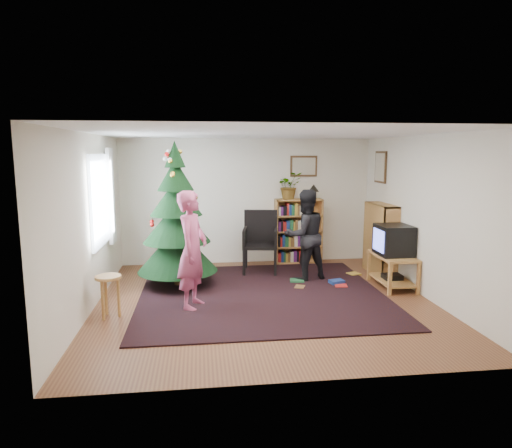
{
  "coord_description": "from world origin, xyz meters",
  "views": [
    {
      "loc": [
        -0.95,
        -6.6,
        2.24
      ],
      "look_at": [
        -0.07,
        0.52,
        1.1
      ],
      "focal_mm": 32.0,
      "sensor_mm": 36.0,
      "label": 1
    }
  ],
  "objects": [
    {
      "name": "floor_clutter",
      "position": [
        1.18,
        0.79,
        0.04
      ],
      "size": [
        1.37,
        0.9,
        0.08
      ],
      "color": "#A51E19",
      "rests_on": "rug"
    },
    {
      "name": "tv_stand",
      "position": [
        2.22,
        0.45,
        0.33
      ],
      "size": [
        0.53,
        0.96,
        0.55
      ],
      "color": "#BC7F43",
      "rests_on": "floor"
    },
    {
      "name": "window_pane",
      "position": [
        -2.47,
        0.6,
        1.5
      ],
      "size": [
        0.04,
        1.2,
        1.4
      ],
      "primitive_type": "cube",
      "color": "silver",
      "rests_on": "wall_left"
    },
    {
      "name": "picture_right",
      "position": [
        2.48,
        1.75,
        1.95
      ],
      "size": [
        0.03,
        0.5,
        0.6
      ],
      "color": "#4C3319",
      "rests_on": "wall_right"
    },
    {
      "name": "rug",
      "position": [
        0.0,
        0.3,
        0.01
      ],
      "size": [
        3.8,
        3.6,
        0.02
      ],
      "primitive_type": "cube",
      "color": "black",
      "rests_on": "floor"
    },
    {
      "name": "bookshelf_right",
      "position": [
        2.34,
        1.29,
        0.66
      ],
      "size": [
        0.3,
        0.95,
        1.3
      ],
      "rotation": [
        0.0,
        0.0,
        1.57
      ],
      "color": "#BC7F43",
      "rests_on": "floor"
    },
    {
      "name": "person_by_chair",
      "position": [
        0.87,
        1.07,
        0.8
      ],
      "size": [
        0.92,
        0.8,
        1.6
      ],
      "primitive_type": "imported",
      "rotation": [
        0.0,
        0.0,
        3.43
      ],
      "color": "black",
      "rests_on": "rug"
    },
    {
      "name": "wall_right",
      "position": [
        2.5,
        0.0,
        1.25
      ],
      "size": [
        0.02,
        5.0,
        2.5
      ],
      "primitive_type": "cube",
      "color": "silver",
      "rests_on": "floor"
    },
    {
      "name": "stool",
      "position": [
        -2.2,
        -0.43,
        0.45
      ],
      "size": [
        0.35,
        0.35,
        0.58
      ],
      "color": "#BC7F43",
      "rests_on": "floor"
    },
    {
      "name": "curtain",
      "position": [
        -2.43,
        1.3,
        1.5
      ],
      "size": [
        0.06,
        0.35,
        1.6
      ],
      "primitive_type": "cube",
      "color": "white",
      "rests_on": "wall_left"
    },
    {
      "name": "armchair",
      "position": [
        0.15,
        1.77,
        0.62
      ],
      "size": [
        0.72,
        0.73,
        1.15
      ],
      "rotation": [
        0.0,
        0.0,
        -0.17
      ],
      "color": "black",
      "rests_on": "rug"
    },
    {
      "name": "crt_tv",
      "position": [
        2.22,
        0.45,
        0.8
      ],
      "size": [
        0.53,
        0.57,
        0.5
      ],
      "color": "black",
      "rests_on": "tv_stand"
    },
    {
      "name": "wall_back",
      "position": [
        0.0,
        2.5,
        1.25
      ],
      "size": [
        5.0,
        0.02,
        2.5
      ],
      "primitive_type": "cube",
      "color": "silver",
      "rests_on": "floor"
    },
    {
      "name": "picture_back",
      "position": [
        1.15,
        2.48,
        1.95
      ],
      "size": [
        0.55,
        0.03,
        0.42
      ],
      "color": "#4C3319",
      "rests_on": "wall_back"
    },
    {
      "name": "person_standing",
      "position": [
        -1.07,
        -0.16,
        0.85
      ],
      "size": [
        0.59,
        0.72,
        1.7
      ],
      "primitive_type": "imported",
      "rotation": [
        0.0,
        0.0,
        1.24
      ],
      "color": "#B0466D",
      "rests_on": "rug"
    },
    {
      "name": "bookshelf_back",
      "position": [
        1.03,
        2.34,
        0.66
      ],
      "size": [
        0.95,
        0.3,
        1.3
      ],
      "color": "#BC7F43",
      "rests_on": "floor"
    },
    {
      "name": "potted_plant",
      "position": [
        0.83,
        2.34,
        1.57
      ],
      "size": [
        0.57,
        0.53,
        0.54
      ],
      "primitive_type": "imported",
      "rotation": [
        0.0,
        0.0,
        0.25
      ],
      "color": "gray",
      "rests_on": "bookshelf_back"
    },
    {
      "name": "wall_left",
      "position": [
        -2.5,
        0.0,
        1.25
      ],
      "size": [
        0.02,
        5.0,
        2.5
      ],
      "primitive_type": "cube",
      "color": "silver",
      "rests_on": "floor"
    },
    {
      "name": "ceiling",
      "position": [
        0.0,
        0.0,
        2.5
      ],
      "size": [
        5.0,
        5.0,
        0.0
      ],
      "primitive_type": "plane",
      "rotation": [
        3.14,
        0.0,
        0.0
      ],
      "color": "white",
      "rests_on": "wall_back"
    },
    {
      "name": "floor",
      "position": [
        0.0,
        0.0,
        0.0
      ],
      "size": [
        5.0,
        5.0,
        0.0
      ],
      "primitive_type": "plane",
      "color": "brown",
      "rests_on": "ground"
    },
    {
      "name": "table_lamp",
      "position": [
        1.33,
        2.34,
        1.5
      ],
      "size": [
        0.22,
        0.22,
        0.29
      ],
      "color": "#A57F33",
      "rests_on": "bookshelf_back"
    },
    {
      "name": "christmas_tree",
      "position": [
        -1.34,
        0.97,
        1.01
      ],
      "size": [
        1.33,
        1.33,
        2.42
      ],
      "rotation": [
        0.0,
        0.0,
        -0.22
      ],
      "color": "#3F2816",
      "rests_on": "rug"
    },
    {
      "name": "wall_front",
      "position": [
        0.0,
        -2.5,
        1.25
      ],
      "size": [
        5.0,
        0.02,
        2.5
      ],
      "primitive_type": "cube",
      "color": "silver",
      "rests_on": "floor"
    }
  ]
}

